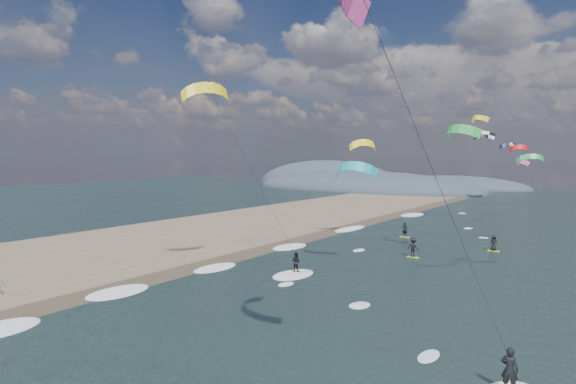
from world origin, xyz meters
The scene contains 9 objects.
ground centered at (0.00, 0.00, 0.00)m, with size 260.00×260.00×0.00m, color black.
sand_strip centered at (-24.00, 10.00, 0.00)m, with size 26.00×240.00×0.00m, color brown.
wet_sand_strip centered at (-12.00, 10.00, 0.00)m, with size 3.00×240.00×0.00m, color #382D23.
coastal_hills centered at (-44.84, 107.86, 0.00)m, with size 80.00×41.00×15.00m.
kitesurfer_near_a centered at (10.49, 1.56, 12.52)m, with size 7.95×9.42×16.25m.
kitesurfer_near_b centered at (-6.61, 13.50, 9.75)m, with size 6.68×9.19×15.20m.
far_kitesurfers centered at (1.76, 32.13, 0.87)m, with size 11.19×10.33×1.82m.
bg_kite_field centered at (0.47, 56.26, 10.95)m, with size 15.66×71.36×8.56m.
shoreline_surf centered at (-10.80, 14.75, 0.00)m, with size 2.40×79.40×0.11m.
Camera 1 is at (17.25, -13.59, 9.52)m, focal length 30.00 mm.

